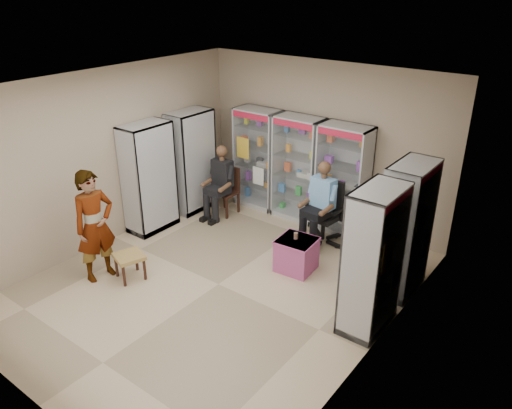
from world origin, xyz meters
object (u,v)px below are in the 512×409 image
Objects in this scene: cabinet_left_far at (192,161)px; cabinet_back_left at (258,158)px; woven_stool_a at (356,290)px; cabinet_left_near at (149,178)px; cabinet_back_right at (343,180)px; pink_trunk at (296,255)px; cabinet_back_mid at (298,169)px; woven_stool_b at (130,266)px; wooden_chair at (225,191)px; cabinet_right_near at (373,260)px; office_chair at (324,213)px; seated_shopkeeper at (323,206)px; standing_man at (95,226)px; cabinet_right_far at (406,229)px.

cabinet_back_left is at bearing 135.00° from cabinet_left_far.
cabinet_left_near is at bearing -177.49° from woven_stool_a.
cabinet_back_right is 3.57× the size of pink_trunk.
cabinet_back_mid reaches higher than woven_stool_b.
wooden_chair is (0.68, 0.20, -0.53)m from cabinet_left_far.
wooden_chair is (-0.25, -0.73, -0.53)m from cabinet_back_left.
cabinet_right_near is 2.36m from office_chair.
woven_stool_b is at bearing 22.32° from cabinet_left_far.
cabinet_back_right is 3.48m from cabinet_left_near.
woven_stool_a is 0.93× the size of woven_stool_b.
cabinet_back_mid is 1.17m from seated_shopkeeper.
wooden_chair is at bearing -161.25° from cabinet_back_right.
seated_shopkeeper reaches higher than woven_stool_a.
cabinet_back_left reaches higher than standing_man.
cabinet_back_mid and cabinet_right_near have the same top height.
woven_stool_a is (1.28, -1.21, -0.53)m from seated_shopkeeper.
cabinet_left_far is at bearing -135.00° from cabinet_back_left.
seated_shopkeeper is (0.00, -0.05, 0.15)m from office_chair.
cabinet_back_right is at bearing -24.10° from standing_man.
cabinet_back_right is at bearing 93.80° from pink_trunk.
wooden_chair is 2.15m from seated_shopkeeper.
woven_stool_b is at bearing 123.64° from cabinet_right_far.
woven_stool_a is (-0.36, -0.72, -0.81)m from cabinet_right_far.
cabinet_back_mid is at bearing 116.32° from cabinet_left_far.
cabinet_back_right is 1.00× the size of cabinet_right_far.
wooden_chair reaches higher than pink_trunk.
office_chair is (0.94, -0.59, -0.43)m from cabinet_back_mid.
office_chair reaches higher than woven_stool_a.
cabinet_left_near is at bearing -114.61° from cabinet_back_left.
office_chair is 1.09m from pink_trunk.
cabinet_right_far and cabinet_left_far have the same top height.
cabinet_left_near is at bearing -0.00° from cabinet_left_far.
cabinet_back_right is at bearing 0.00° from cabinet_back_left.
cabinet_back_mid is 1.00× the size of cabinet_left_far.
cabinet_back_right is 1.80m from pink_trunk.
cabinet_back_right reaches higher than woven_stool_a.
pink_trunk is at bearing -86.20° from cabinet_back_right.
office_chair is at bearing 71.94° from cabinet_right_far.
cabinet_left_far is at bearing 87.43° from cabinet_right_far.
woven_stool_b is at bearing -116.52° from seated_shopkeeper.
wooden_chair is at bearing 152.39° from cabinet_left_near.
cabinet_right_far is 4.46m from cabinet_left_far.
cabinet_right_near is 4.81× the size of woven_stool_b.
cabinet_right_near is at bearing -53.84° from cabinet_back_right.
cabinet_back_right is 1.00× the size of cabinet_right_near.
cabinet_left_near is at bearing -117.61° from wooden_chair.
seated_shopkeeper is at bearing 116.18° from cabinet_left_near.
cabinet_left_near is (0.00, -1.10, 0.00)m from cabinet_left_far.
standing_man reaches higher than office_chair.
cabinet_left_far is 1.00× the size of cabinet_left_near.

